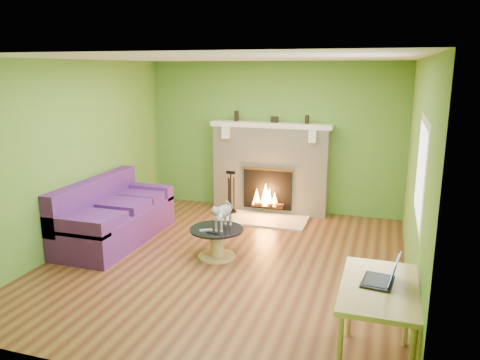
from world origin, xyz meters
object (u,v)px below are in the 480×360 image
object	(u,v)px
coffee_table	(217,241)
cat	(223,215)
desk	(379,296)
sofa	(112,217)

from	to	relation	value
coffee_table	cat	distance (m)	0.37
cat	desk	bearing A→B (deg)	-38.64
sofa	coffee_table	xyz separation A→B (m)	(1.69, -0.15, -0.12)
desk	sofa	bearing A→B (deg)	152.04
coffee_table	desk	world-z (taller)	desk
desk	cat	distance (m)	2.80
coffee_table	desk	bearing A→B (deg)	-41.51
sofa	cat	world-z (taller)	sofa
sofa	cat	distance (m)	1.79
sofa	cat	size ratio (longest dim) A/B	3.41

